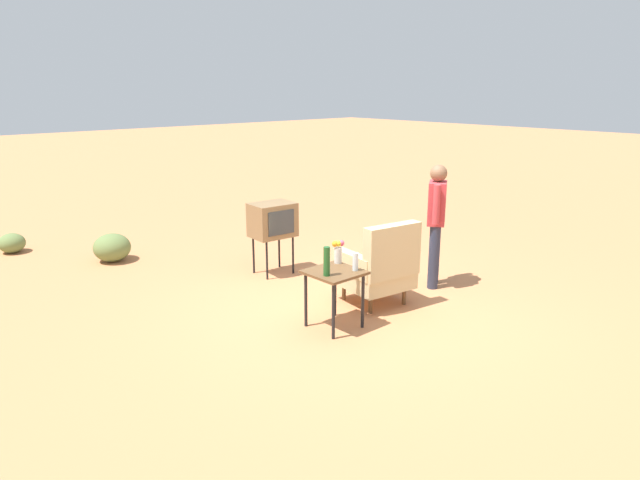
# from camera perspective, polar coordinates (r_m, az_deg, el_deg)

# --- Properties ---
(ground_plane) EXTENTS (60.00, 60.00, 0.00)m
(ground_plane) POSITION_cam_1_polar(r_m,az_deg,el_deg) (7.01, 3.68, -6.71)
(ground_plane) COLOR #C17A4C
(armchair) EXTENTS (0.87, 0.88, 1.06)m
(armchair) POSITION_cam_1_polar(r_m,az_deg,el_deg) (6.94, 6.03, -2.63)
(armchair) COLOR brown
(armchair) RESTS_ON ground
(side_table) EXTENTS (0.56, 0.56, 0.66)m
(side_table) POSITION_cam_1_polar(r_m,az_deg,el_deg) (6.25, 1.45, -4.00)
(side_table) COLOR black
(side_table) RESTS_ON ground
(tv_on_stand) EXTENTS (0.63, 0.49, 1.03)m
(tv_on_stand) POSITION_cam_1_polar(r_m,az_deg,el_deg) (8.02, -4.79, 1.98)
(tv_on_stand) COLOR black
(tv_on_stand) RESTS_ON ground
(person_standing) EXTENTS (0.49, 0.39, 1.64)m
(person_standing) POSITION_cam_1_polar(r_m,az_deg,el_deg) (7.60, 11.60, 2.17)
(person_standing) COLOR #2D3347
(person_standing) RESTS_ON ground
(bottle_wine_green) EXTENTS (0.07, 0.07, 0.32)m
(bottle_wine_green) POSITION_cam_1_polar(r_m,az_deg,el_deg) (6.01, 0.68, -2.16)
(bottle_wine_green) COLOR #1E5623
(bottle_wine_green) RESTS_ON side_table
(bottle_short_clear) EXTENTS (0.06, 0.06, 0.20)m
(bottle_short_clear) POSITION_cam_1_polar(r_m,az_deg,el_deg) (6.21, 3.58, -2.19)
(bottle_short_clear) COLOR silver
(bottle_short_clear) RESTS_ON side_table
(flower_vase) EXTENTS (0.15, 0.10, 0.27)m
(flower_vase) POSITION_cam_1_polar(r_m,az_deg,el_deg) (6.45, 1.83, -1.06)
(flower_vase) COLOR silver
(flower_vase) RESTS_ON side_table
(shrub_near) EXTENTS (0.56, 0.56, 0.43)m
(shrub_near) POSITION_cam_1_polar(r_m,az_deg,el_deg) (9.27, -20.18, -0.71)
(shrub_near) COLOR olive
(shrub_near) RESTS_ON ground
(shrub_mid) EXTENTS (0.41, 0.41, 0.32)m
(shrub_mid) POSITION_cam_1_polar(r_m,az_deg,el_deg) (10.43, -28.58, -0.27)
(shrub_mid) COLOR olive
(shrub_mid) RESTS_ON ground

